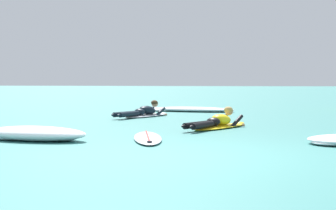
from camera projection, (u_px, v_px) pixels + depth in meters
name	position (u px, v px, depth m)	size (l,w,h in m)	color
ground_plane	(217.00, 112.00, 17.69)	(120.00, 120.00, 0.00)	#387A75
surfer_near	(218.00, 123.00, 12.04)	(1.60, 2.42, 0.55)	yellow
surfer_far	(144.00, 112.00, 15.60)	(1.51, 2.50, 0.53)	silver
drifting_surfboard	(148.00, 138.00, 9.84)	(0.95, 2.26, 0.16)	silver
whitewater_front	(192.00, 109.00, 18.03)	(3.13, 1.30, 0.17)	white
whitewater_mid_right	(35.00, 134.00, 9.69)	(2.21, 1.17, 0.27)	white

